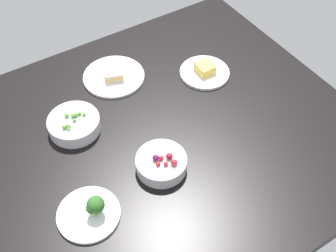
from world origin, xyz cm
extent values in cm
cube|color=black|center=(0.00, 0.00, 2.00)|extent=(123.55, 112.45, 4.00)
cylinder|color=silver|center=(-25.92, 16.85, 6.21)|extent=(17.16, 17.16, 4.42)
torus|color=silver|center=(-25.92, 16.85, 8.42)|extent=(17.28, 17.28, 0.80)
sphere|color=#599E38|center=(-25.34, 17.94, 9.14)|extent=(1.45, 1.45, 1.45)
sphere|color=#599E38|center=(-23.17, 17.77, 9.05)|extent=(1.28, 1.28, 1.28)
sphere|color=#599E38|center=(-28.39, 14.56, 9.14)|extent=(1.45, 1.45, 1.45)
sphere|color=#599E38|center=(-24.59, 17.84, 9.18)|extent=(1.52, 1.52, 1.52)
sphere|color=#599E38|center=(-22.07, 16.72, 9.01)|extent=(1.19, 1.19, 1.19)
sphere|color=#599E38|center=(-25.75, 15.95, 9.00)|extent=(1.18, 1.18, 1.18)
sphere|color=#599E38|center=(-27.08, 19.15, 9.20)|extent=(1.58, 1.58, 1.58)
sphere|color=#599E38|center=(-29.73, 14.90, 9.16)|extent=(1.48, 1.48, 1.48)
sphere|color=#599E38|center=(-28.76, 13.62, 8.94)|extent=(1.04, 1.04, 1.04)
cylinder|color=silver|center=(-9.82, -11.82, 6.11)|extent=(15.72, 15.72, 4.23)
torus|color=silver|center=(-9.82, -11.82, 8.23)|extent=(15.89, 15.89, 0.80)
sphere|color=#59144C|center=(-11.31, -11.02, 9.25)|extent=(2.05, 2.05, 2.05)
sphere|color=#B2232D|center=(-9.78, -14.41, 8.93)|extent=(1.40, 1.40, 1.40)
sphere|color=maroon|center=(-7.49, -12.74, 9.29)|extent=(2.13, 2.13, 2.13)
sphere|color=#B2232D|center=(-11.70, -13.14, 8.97)|extent=(1.49, 1.49, 1.49)
sphere|color=#B2232D|center=(-9.81, -11.83, 9.02)|extent=(1.58, 1.58, 1.58)
sphere|color=#B2232D|center=(-7.52, -15.46, 9.25)|extent=(2.04, 2.04, 2.04)
cylinder|color=silver|center=(26.28, 16.14, 4.55)|extent=(18.61, 18.61, 1.10)
torus|color=#B7B7BC|center=(26.28, 16.14, 5.10)|extent=(16.87, 16.87, 0.50)
cube|color=#F2D14C|center=(26.28, 16.14, 6.78)|extent=(6.19, 6.72, 3.36)
cylinder|color=silver|center=(-35.81, -14.92, 4.54)|extent=(18.05, 18.05, 1.09)
torus|color=#B7B7BC|center=(-35.81, -14.92, 5.09)|extent=(16.38, 16.38, 0.50)
cylinder|color=#9EBC72|center=(-34.77, -16.21, 6.40)|extent=(1.18, 1.18, 2.63)
sphere|color=#2D6023|center=(-34.77, -16.21, 8.98)|extent=(3.38, 3.38, 3.38)
cylinder|color=#9EBC72|center=(-33.49, -16.04, 6.28)|extent=(1.78, 1.78, 2.39)
sphere|color=#2D6023|center=(-33.49, -16.04, 9.37)|extent=(5.07, 5.07, 5.07)
cylinder|color=silver|center=(-3.52, 32.26, 4.52)|extent=(22.74, 22.74, 1.04)
torus|color=#B7B7BC|center=(-3.52, 32.26, 5.04)|extent=(20.51, 20.51, 0.50)
cube|color=beige|center=(-3.52, 32.26, 5.64)|extent=(8.92, 9.80, 1.20)
cube|color=#E5B24C|center=(-3.52, 32.26, 6.64)|extent=(8.92, 9.80, 0.80)
cube|color=beige|center=(-3.52, 32.26, 7.64)|extent=(8.92, 9.80, 1.20)
camera|label=1|loc=(-47.72, -76.18, 110.71)|focal=44.90mm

